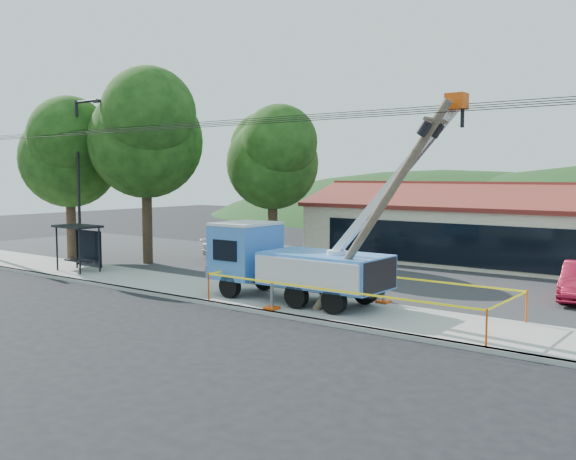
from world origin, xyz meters
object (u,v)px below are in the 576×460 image
(bus_shelter, at_px, (81,237))
(car_white, at_px, (236,261))
(utility_truck, at_px, (292,261))
(car_silver, at_px, (282,274))
(leaning_pole, at_px, (384,202))

(bus_shelter, bearing_deg, car_white, 71.51)
(utility_truck, relative_size, car_silver, 2.47)
(leaning_pole, xyz_separation_m, car_white, (-14.58, 8.75, -4.15))
(car_silver, bearing_deg, leaning_pole, -28.50)
(leaning_pole, relative_size, car_white, 1.77)
(car_silver, height_order, car_white, car_silver)
(bus_shelter, xyz_separation_m, car_silver, (8.38, 6.01, -1.87))
(utility_truck, relative_size, car_white, 2.53)
(leaning_pole, relative_size, bus_shelter, 2.96)
(utility_truck, xyz_separation_m, bus_shelter, (-13.27, -0.36, 0.16))
(leaning_pole, bearing_deg, utility_truck, 169.85)
(car_silver, bearing_deg, bus_shelter, -138.30)
(utility_truck, bearing_deg, bus_shelter, -178.45)
(utility_truck, height_order, bus_shelter, utility_truck)
(utility_truck, distance_m, car_silver, 7.67)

